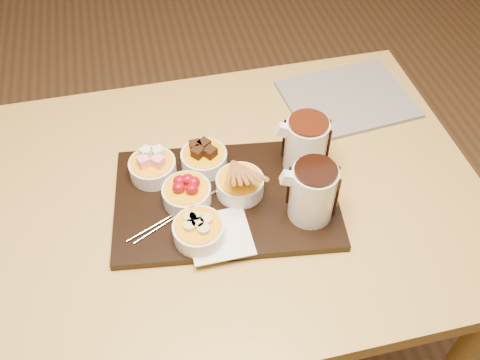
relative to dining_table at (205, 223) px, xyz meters
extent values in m
plane|color=brown|center=(0.00, 0.00, -0.65)|extent=(5.00, 5.00, 0.00)
cube|color=gold|center=(0.00, 0.00, 0.08)|extent=(1.20, 0.80, 0.04)
cylinder|color=gold|center=(-0.54, 0.34, -0.30)|extent=(0.06, 0.06, 0.71)
cylinder|color=gold|center=(0.54, 0.34, -0.30)|extent=(0.06, 0.06, 0.71)
cube|color=black|center=(0.05, -0.03, 0.11)|extent=(0.50, 0.36, 0.02)
cube|color=white|center=(0.01, -0.12, 0.12)|extent=(0.12, 0.12, 0.00)
cylinder|color=silver|center=(-0.09, 0.07, 0.14)|extent=(0.10, 0.10, 0.04)
cylinder|color=silver|center=(0.02, 0.07, 0.14)|extent=(0.10, 0.10, 0.04)
cylinder|color=silver|center=(-0.03, -0.02, 0.14)|extent=(0.10, 0.10, 0.04)
cylinder|color=silver|center=(0.08, -0.02, 0.14)|extent=(0.10, 0.10, 0.04)
cylinder|color=silver|center=(-0.03, -0.12, 0.14)|extent=(0.10, 0.10, 0.04)
cylinder|color=silver|center=(0.20, -0.11, 0.18)|extent=(0.10, 0.10, 0.12)
cylinder|color=silver|center=(0.23, 0.02, 0.18)|extent=(0.10, 0.10, 0.12)
cube|color=beige|center=(0.41, 0.22, 0.10)|extent=(0.32, 0.27, 0.01)
camera|label=1|loc=(-0.09, -0.73, 0.97)|focal=40.00mm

